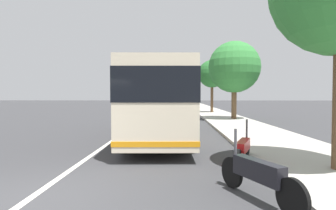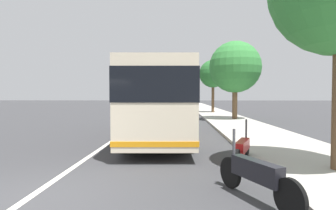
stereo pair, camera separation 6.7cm
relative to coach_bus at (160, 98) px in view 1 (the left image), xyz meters
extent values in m
plane|color=#38383A|center=(-7.89, 2.02, -1.84)|extent=(220.00, 220.00, 0.00)
cube|color=#B2ADA3|center=(2.11, -4.83, -1.77)|extent=(110.00, 3.60, 0.14)
cube|color=silver|center=(2.11, 2.02, -1.83)|extent=(110.00, 0.16, 0.01)
cube|color=beige|center=(0.00, 0.00, -0.08)|extent=(10.68, 2.88, 2.83)
cube|color=black|center=(0.00, 0.00, 0.45)|extent=(10.72, 2.92, 1.03)
cube|color=orange|center=(0.00, 0.00, -1.24)|extent=(10.71, 2.91, 0.16)
cylinder|color=black|center=(3.35, 1.27, -1.34)|extent=(1.01, 0.34, 1.00)
cylinder|color=black|center=(3.43, -1.02, -1.34)|extent=(1.01, 0.34, 1.00)
cylinder|color=black|center=(-3.43, 1.02, -1.34)|extent=(1.01, 0.34, 1.00)
cylinder|color=black|center=(-3.35, -1.27, -1.34)|extent=(1.01, 0.34, 1.00)
cylinder|color=black|center=(-7.11, -1.97, -1.51)|extent=(0.63, 0.34, 0.65)
cylinder|color=black|center=(-8.58, -2.64, -1.51)|extent=(0.63, 0.34, 0.65)
cube|color=black|center=(-7.84, -2.31, -1.26)|extent=(1.20, 0.72, 0.37)
cylinder|color=#4C4C51|center=(-7.22, -2.02, -0.91)|extent=(0.06, 0.06, 0.70)
cylinder|color=black|center=(-4.42, -2.98, -1.54)|extent=(0.59, 0.30, 0.60)
cylinder|color=black|center=(-5.96, -2.36, -1.54)|extent=(0.59, 0.30, 0.60)
cube|color=red|center=(-5.19, -2.67, -1.29)|extent=(1.24, 0.69, 0.30)
cylinder|color=#4C4C51|center=(-4.53, -2.93, -0.94)|extent=(0.06, 0.06, 0.70)
cube|color=black|center=(31.28, 0.26, -1.25)|extent=(4.46, 2.06, 0.82)
cube|color=black|center=(31.18, 0.25, -0.54)|extent=(2.24, 1.76, 0.59)
cylinder|color=black|center=(32.65, 1.15, -1.52)|extent=(0.65, 0.27, 0.64)
cylinder|color=black|center=(32.77, -0.42, -1.52)|extent=(0.65, 0.27, 0.64)
cylinder|color=black|center=(29.80, 0.94, -1.52)|extent=(0.65, 0.27, 0.64)
cylinder|color=black|center=(29.91, -0.64, -1.52)|extent=(0.65, 0.27, 0.64)
cube|color=gold|center=(20.68, 3.71, -1.28)|extent=(4.18, 1.96, 0.75)
cube|color=black|center=(20.75, 3.71, -0.67)|extent=(1.99, 1.72, 0.47)
cylinder|color=black|center=(19.37, 2.84, -1.52)|extent=(0.65, 0.25, 0.64)
cylinder|color=black|center=(19.29, 4.45, -1.52)|extent=(0.65, 0.25, 0.64)
cylinder|color=black|center=(22.07, 2.96, -1.52)|extent=(0.65, 0.25, 0.64)
cylinder|color=black|center=(22.00, 4.58, -1.52)|extent=(0.65, 0.25, 0.64)
cylinder|color=brown|center=(9.04, -5.35, -0.33)|extent=(0.40, 0.40, 3.02)
sphere|color=#337F38|center=(9.04, -5.35, 2.40)|extent=(4.06, 4.06, 4.06)
cylinder|color=brown|center=(17.75, -4.71, -0.10)|extent=(0.31, 0.31, 3.48)
sphere|color=#286B2D|center=(17.75, -4.71, 2.56)|extent=(3.05, 3.05, 3.05)
camera|label=1|loc=(-13.02, -0.78, 0.13)|focal=29.59mm
camera|label=2|loc=(-13.02, -0.85, 0.13)|focal=29.59mm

